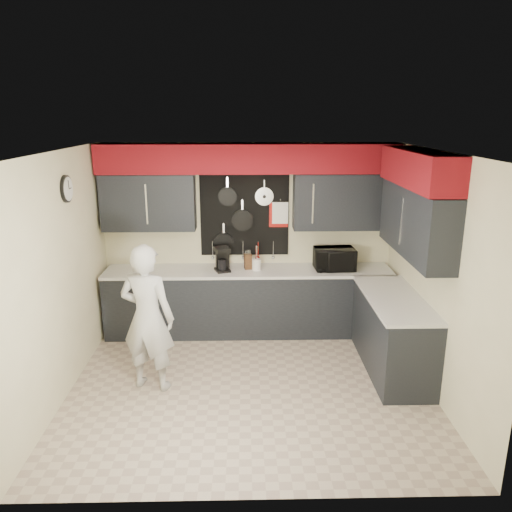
{
  "coord_description": "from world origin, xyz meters",
  "views": [
    {
      "loc": [
        -0.05,
        -5.04,
        2.97
      ],
      "look_at": [
        0.08,
        0.5,
        1.38
      ],
      "focal_mm": 35.0,
      "sensor_mm": 36.0,
      "label": 1
    }
  ],
  "objects_px": {
    "person": "(148,318)",
    "coffee_maker": "(222,258)",
    "knife_block": "(248,261)",
    "utensil_crock": "(256,265)",
    "microwave": "(334,259)"
  },
  "relations": [
    {
      "from": "microwave",
      "to": "coffee_maker",
      "type": "height_order",
      "value": "coffee_maker"
    },
    {
      "from": "knife_block",
      "to": "utensil_crock",
      "type": "distance_m",
      "value": 0.13
    },
    {
      "from": "microwave",
      "to": "utensil_crock",
      "type": "relative_size",
      "value": 3.49
    },
    {
      "from": "knife_block",
      "to": "coffee_maker",
      "type": "xyz_separation_m",
      "value": [
        -0.35,
        -0.07,
        0.07
      ]
    },
    {
      "from": "microwave",
      "to": "utensil_crock",
      "type": "bearing_deg",
      "value": 176.56
    },
    {
      "from": "person",
      "to": "coffee_maker",
      "type": "bearing_deg",
      "value": -103.19
    },
    {
      "from": "microwave",
      "to": "knife_block",
      "type": "relative_size",
      "value": 2.54
    },
    {
      "from": "coffee_maker",
      "to": "person",
      "type": "relative_size",
      "value": 0.2
    },
    {
      "from": "knife_block",
      "to": "utensil_crock",
      "type": "xyz_separation_m",
      "value": [
        0.11,
        -0.05,
        -0.03
      ]
    },
    {
      "from": "knife_block",
      "to": "utensil_crock",
      "type": "relative_size",
      "value": 1.37
    },
    {
      "from": "microwave",
      "to": "utensil_crock",
      "type": "height_order",
      "value": "microwave"
    },
    {
      "from": "knife_block",
      "to": "person",
      "type": "distance_m",
      "value": 1.85
    },
    {
      "from": "microwave",
      "to": "person",
      "type": "xyz_separation_m",
      "value": [
        -2.27,
        -1.42,
        -0.24
      ]
    },
    {
      "from": "utensil_crock",
      "to": "coffee_maker",
      "type": "bearing_deg",
      "value": -178.46
    },
    {
      "from": "knife_block",
      "to": "coffee_maker",
      "type": "relative_size",
      "value": 0.64
    }
  ]
}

